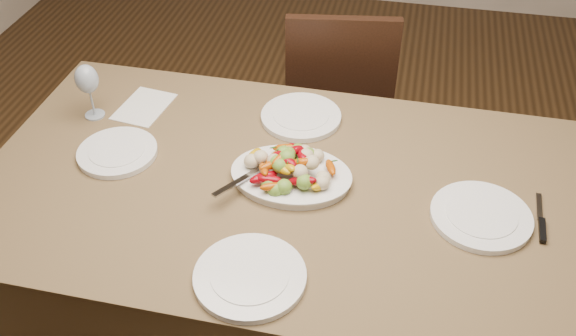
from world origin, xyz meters
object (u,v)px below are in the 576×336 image
(plate_far, at_px, (301,117))
(wine_glass, at_px, (89,90))
(dining_table, at_px, (288,270))
(plate_near, at_px, (250,277))
(plate_left, at_px, (117,153))
(serving_platter, at_px, (291,177))
(chair_far, at_px, (338,99))
(plate_right, at_px, (481,216))

(plate_far, distance_m, wine_glass, 0.70)
(dining_table, height_order, plate_far, plate_far)
(dining_table, distance_m, plate_near, 0.54)
(plate_left, bearing_deg, serving_platter, -0.70)
(plate_far, xyz_separation_m, wine_glass, (-0.68, -0.12, 0.09))
(dining_table, distance_m, chair_far, 0.90)
(plate_far, bearing_deg, dining_table, -85.46)
(plate_right, xyz_separation_m, plate_far, (-0.58, 0.36, 0.00))
(plate_left, bearing_deg, wine_glass, 131.55)
(serving_platter, bearing_deg, dining_table, -107.43)
(serving_platter, relative_size, plate_near, 1.22)
(plate_left, bearing_deg, dining_table, -2.62)
(chair_far, xyz_separation_m, plate_near, (-0.04, -1.27, 0.29))
(chair_far, relative_size, plate_far, 3.56)
(dining_table, relative_size, chair_far, 1.94)
(chair_far, height_order, wine_glass, wine_glass)
(dining_table, xyz_separation_m, plate_left, (-0.55, 0.03, 0.39))
(chair_far, bearing_deg, plate_near, 79.35)
(plate_right, bearing_deg, plate_left, 177.09)
(plate_left, distance_m, plate_near, 0.66)
(dining_table, height_order, plate_right, plate_right)
(plate_far, bearing_deg, plate_right, -32.04)
(plate_left, height_order, plate_near, same)
(plate_right, height_order, wine_glass, wine_glass)
(plate_far, bearing_deg, serving_platter, -84.16)
(wine_glass, bearing_deg, plate_left, -48.45)
(wine_glass, bearing_deg, plate_right, -10.67)
(wine_glass, bearing_deg, dining_table, -16.27)
(serving_platter, xyz_separation_m, plate_far, (-0.03, 0.31, -0.00))
(serving_platter, height_order, plate_near, serving_platter)
(plate_left, xyz_separation_m, plate_far, (0.52, 0.31, 0.00))
(plate_far, relative_size, wine_glass, 1.30)
(dining_table, distance_m, wine_glass, 0.88)
(chair_far, distance_m, wine_glass, 1.08)
(chair_far, bearing_deg, plate_right, 110.88)
(serving_platter, bearing_deg, chair_far, 88.71)
(serving_platter, xyz_separation_m, plate_right, (0.55, -0.05, -0.00))
(plate_near, height_order, wine_glass, wine_glass)
(dining_table, height_order, plate_near, plate_near)
(plate_right, bearing_deg, plate_far, 147.96)
(plate_left, relative_size, plate_near, 0.86)
(plate_right, bearing_deg, plate_near, -149.00)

